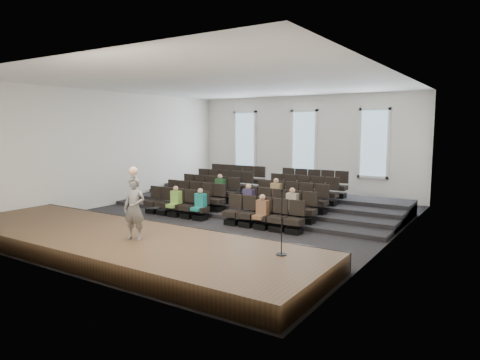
% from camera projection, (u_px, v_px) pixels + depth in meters
% --- Properties ---
extents(ground, '(14.00, 14.00, 0.00)m').
position_uv_depth(ground, '(225.00, 219.00, 16.02)').
color(ground, black).
rests_on(ground, ground).
extents(ceiling, '(12.00, 14.00, 0.02)m').
position_uv_depth(ceiling, '(225.00, 83.00, 15.41)').
color(ceiling, white).
rests_on(ceiling, ground).
extents(wall_back, '(12.00, 0.04, 5.00)m').
position_uv_depth(wall_back, '(304.00, 146.00, 21.57)').
color(wall_back, white).
rests_on(wall_back, ground).
extents(wall_front, '(12.00, 0.04, 5.00)m').
position_uv_depth(wall_front, '(51.00, 168.00, 9.86)').
color(wall_front, white).
rests_on(wall_front, ground).
extents(wall_left, '(0.04, 14.00, 5.00)m').
position_uv_depth(wall_left, '(114.00, 148.00, 18.95)').
color(wall_left, white).
rests_on(wall_left, ground).
extents(wall_right, '(0.04, 14.00, 5.00)m').
position_uv_depth(wall_right, '(394.00, 159.00, 12.48)').
color(wall_right, white).
rests_on(wall_right, ground).
extents(stage, '(11.80, 3.60, 0.50)m').
position_uv_depth(stage, '(119.00, 244.00, 11.74)').
color(stage, '#4A341F').
rests_on(stage, ground).
extents(stage_lip, '(11.80, 0.06, 0.52)m').
position_uv_depth(stage_lip, '(164.00, 231.00, 13.21)').
color(stage_lip, black).
rests_on(stage_lip, ground).
extents(risers, '(11.80, 4.80, 0.60)m').
position_uv_depth(risers, '(267.00, 202.00, 18.64)').
color(risers, black).
rests_on(risers, ground).
extents(seating_rows, '(6.80, 4.70, 1.67)m').
position_uv_depth(seating_rows, '(247.00, 196.00, 17.22)').
color(seating_rows, black).
rests_on(seating_rows, ground).
extents(windows, '(8.44, 0.10, 3.24)m').
position_uv_depth(windows, '(304.00, 142.00, 21.49)').
color(windows, white).
rests_on(windows, wall_back).
extents(audience, '(4.85, 2.64, 1.10)m').
position_uv_depth(audience, '(238.00, 198.00, 15.98)').
color(audience, '#8DC74F').
rests_on(audience, seating_rows).
extents(speaker, '(0.69, 0.54, 1.66)m').
position_uv_depth(speaker, '(134.00, 208.00, 11.13)').
color(speaker, slate).
rests_on(speaker, stage).
extents(mic_stand, '(0.26, 0.26, 1.54)m').
position_uv_depth(mic_stand, '(282.00, 235.00, 9.81)').
color(mic_stand, black).
rests_on(mic_stand, stage).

